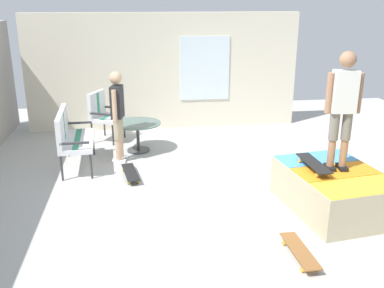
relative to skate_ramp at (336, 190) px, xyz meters
name	(u,v)px	position (x,y,z in m)	size (l,w,h in m)	color
ground_plane	(216,199)	(0.61, 1.61, -0.34)	(12.00, 12.00, 0.10)	#B2B2AD
house_facade	(165,72)	(4.40, 2.09, 0.98)	(0.23, 6.00, 2.55)	beige
skate_ramp	(336,190)	(0.00, 0.00, 0.00)	(1.84, 2.16, 0.58)	tan
patio_bench	(70,134)	(2.10, 3.90, 0.32)	(1.28, 0.62, 1.02)	#38383D
patio_chair_near_house	(102,112)	(3.61, 3.45, 0.32)	(0.79, 0.75, 1.02)	#38383D
patio_table	(138,131)	(2.82, 2.74, 0.11)	(0.90, 0.90, 0.57)	#38383D
person_watching	(117,110)	(2.33, 3.08, 0.66)	(0.47, 0.29, 1.64)	silver
person_skater	(343,103)	(0.06, 0.01, 1.23)	(0.27, 0.48, 1.63)	black
skateboard_by_bench	(130,173)	(1.51, 2.89, -0.21)	(0.82, 0.32, 0.10)	black
skateboard_spare	(300,251)	(-1.12, 0.93, -0.21)	(0.81, 0.23, 0.10)	brown
skateboard_on_ramp	(314,164)	(0.09, 0.33, 0.38)	(0.81, 0.23, 0.10)	black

